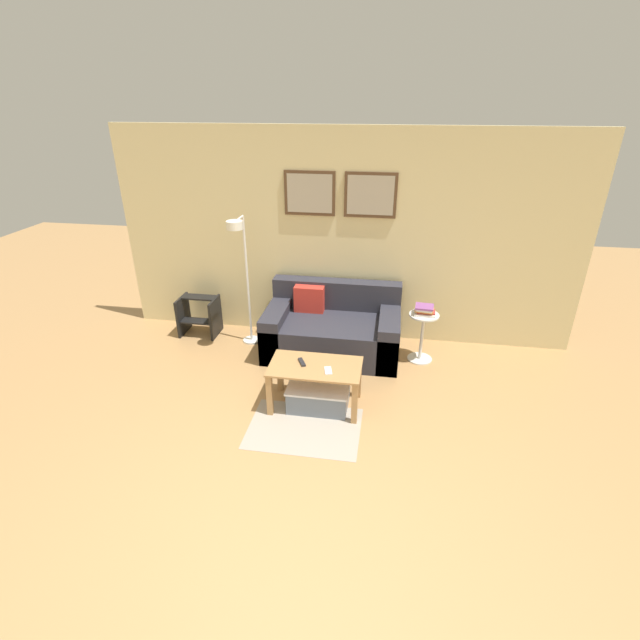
% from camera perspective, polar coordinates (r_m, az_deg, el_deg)
% --- Properties ---
extents(ground_plane, '(16.00, 16.00, 0.00)m').
position_cam_1_polar(ground_plane, '(3.59, -4.33, -26.26)').
color(ground_plane, tan).
extents(wall_back, '(5.60, 0.09, 2.55)m').
position_cam_1_polar(wall_back, '(5.68, 2.92, 10.09)').
color(wall_back, beige).
rests_on(wall_back, ground_plane).
extents(area_rug, '(1.05, 0.76, 0.01)m').
position_cam_1_polar(area_rug, '(4.49, -1.94, -13.13)').
color(area_rug, '#A39989').
rests_on(area_rug, ground_plane).
extents(couch, '(1.58, 0.93, 0.79)m').
position_cam_1_polar(couch, '(5.59, 1.55, -1.19)').
color(couch, '#2D2D38').
rests_on(couch, ground_plane).
extents(coffee_table, '(0.90, 0.51, 0.46)m').
position_cam_1_polar(coffee_table, '(4.58, -0.59, -6.69)').
color(coffee_table, '#AD7F4C').
rests_on(coffee_table, ground_plane).
extents(storage_bin, '(0.61, 0.46, 0.25)m').
position_cam_1_polar(storage_bin, '(4.71, -0.13, -9.16)').
color(storage_bin, slate).
rests_on(storage_bin, ground_plane).
extents(floor_lamp, '(0.22, 0.49, 1.62)m').
position_cam_1_polar(floor_lamp, '(5.41, -9.66, 7.04)').
color(floor_lamp, white).
rests_on(floor_lamp, ground_plane).
extents(side_table, '(0.34, 0.34, 0.59)m').
position_cam_1_polar(side_table, '(5.50, 12.47, -1.55)').
color(side_table, silver).
rests_on(side_table, ground_plane).
extents(book_stack, '(0.24, 0.20, 0.11)m').
position_cam_1_polar(book_stack, '(5.37, 12.76, 1.21)').
color(book_stack, silver).
rests_on(book_stack, side_table).
extents(remote_control, '(0.10, 0.15, 0.02)m').
position_cam_1_polar(remote_control, '(4.56, -2.25, -5.20)').
color(remote_control, '#232328').
rests_on(remote_control, coffee_table).
extents(cell_phone, '(0.10, 0.15, 0.01)m').
position_cam_1_polar(cell_phone, '(4.44, 1.01, -6.23)').
color(cell_phone, silver).
rests_on(cell_phone, coffee_table).
extents(step_stool, '(0.47, 0.37, 0.50)m').
position_cam_1_polar(step_stool, '(6.20, -14.65, 0.63)').
color(step_stool, black).
rests_on(step_stool, ground_plane).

